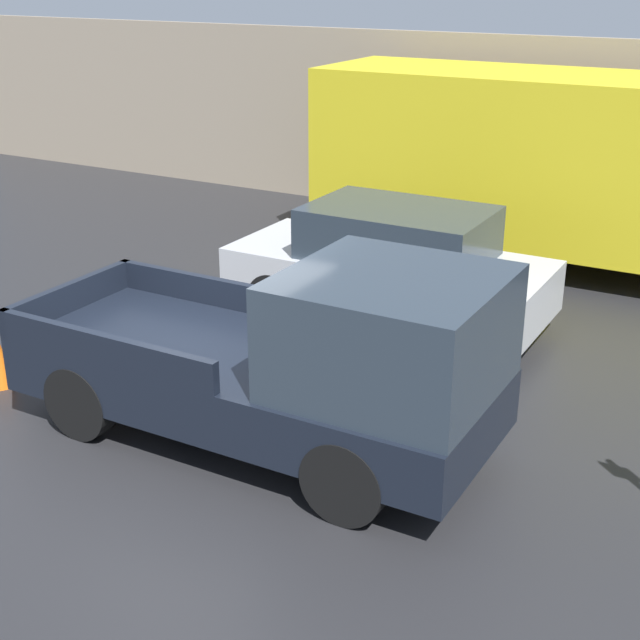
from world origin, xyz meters
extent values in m
plane|color=#232326|center=(0.00, 0.00, 0.00)|extent=(60.00, 60.00, 0.00)
cube|color=gray|center=(0.00, 9.79, 1.77)|extent=(28.00, 0.15, 3.55)
cube|color=black|center=(0.79, 0.18, 0.68)|extent=(5.15, 2.04, 0.60)
cube|color=#28333D|center=(2.38, 0.18, 1.54)|extent=(1.96, 1.92, 1.12)
cube|color=black|center=(-0.37, 1.16, 1.14)|extent=(2.83, 0.10, 0.33)
cube|color=black|center=(-0.37, -0.79, 1.14)|extent=(2.83, 0.10, 0.33)
cube|color=black|center=(-1.74, 0.18, 1.14)|extent=(0.10, 2.04, 0.33)
cylinder|color=black|center=(2.38, 1.09, 0.41)|extent=(0.83, 0.26, 0.83)
cylinder|color=black|center=(2.38, -0.72, 0.41)|extent=(0.83, 0.26, 0.83)
cylinder|color=black|center=(-0.81, 1.09, 0.41)|extent=(0.83, 0.26, 0.83)
cylinder|color=black|center=(-0.81, -0.72, 0.41)|extent=(0.83, 0.26, 0.83)
cube|color=#B7BABF|center=(0.64, 3.85, 0.67)|extent=(4.44, 1.85, 0.69)
cube|color=#28333D|center=(0.77, 3.85, 1.35)|extent=(2.44, 1.63, 0.68)
cylinder|color=black|center=(2.01, 4.68, 0.38)|extent=(0.75, 0.22, 0.75)
cylinder|color=black|center=(2.01, 3.02, 0.38)|extent=(0.75, 0.22, 0.75)
cylinder|color=black|center=(-0.74, 4.68, 0.38)|extent=(0.75, 0.22, 0.75)
cylinder|color=black|center=(-0.74, 3.02, 0.38)|extent=(0.75, 0.22, 0.75)
cube|color=gold|center=(1.27, 7.66, 1.79)|extent=(6.82, 2.49, 2.68)
cylinder|color=black|center=(-0.12, 8.77, 0.47)|extent=(0.95, 0.30, 0.95)
cylinder|color=black|center=(-0.12, 6.55, 0.47)|extent=(0.95, 0.30, 0.95)
camera|label=1|loc=(5.58, -6.86, 4.75)|focal=50.00mm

